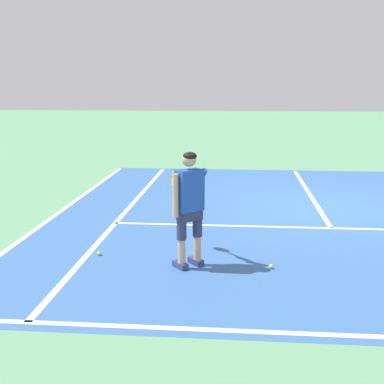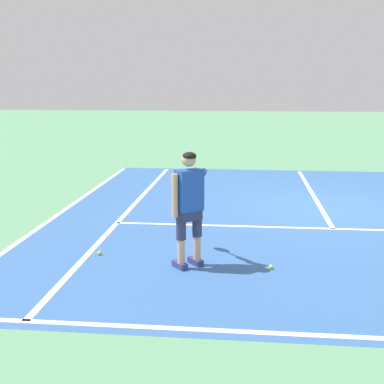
{
  "view_description": "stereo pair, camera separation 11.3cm",
  "coord_description": "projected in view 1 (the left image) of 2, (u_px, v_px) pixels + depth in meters",
  "views": [
    {
      "loc": [
        -1.77,
        -11.2,
        2.66
      ],
      "look_at": [
        -2.45,
        -3.57,
        1.05
      ],
      "focal_mm": 48.43,
      "sensor_mm": 36.0,
      "label": 1
    },
    {
      "loc": [
        -1.65,
        -11.19,
        2.66
      ],
      "look_at": [
        -2.45,
        -3.57,
        1.05
      ],
      "focal_mm": 48.43,
      "sensor_mm": 36.0,
      "label": 2
    }
  ],
  "objects": [
    {
      "name": "tennis_ball_by_baseline",
      "position": [
        99.0,
        253.0,
        8.15
      ],
      "size": [
        0.07,
        0.07,
        0.07
      ],
      "primitive_type": "sphere",
      "color": "#CCE02D",
      "rests_on": "ground"
    },
    {
      "name": "line_service",
      "position": [
        331.0,
        228.0,
        9.68
      ],
      "size": [
        8.23,
        0.1,
        0.01
      ],
      "primitive_type": "cube",
      "color": "white",
      "rests_on": "ground"
    },
    {
      "name": "ground_plane",
      "position": [
        318.0,
        207.0,
        11.31
      ],
      "size": [
        80.0,
        80.0,
        0.0
      ],
      "primitive_type": "plane",
      "color": "#609E70"
    },
    {
      "name": "court_inner_surface",
      "position": [
        322.0,
        214.0,
        10.72
      ],
      "size": [
        10.98,
        11.08,
        0.0
      ],
      "primitive_type": "cube",
      "color": "#3866A8",
      "rests_on": "ground"
    },
    {
      "name": "line_doubles_left",
      "position": [
        65.0,
        209.0,
        11.2
      ],
      "size": [
        0.1,
        10.68,
        0.01
      ],
      "primitive_type": "cube",
      "color": "white",
      "rests_on": "ground"
    },
    {
      "name": "line_centre_service",
      "position": [
        309.0,
        193.0,
        12.8
      ],
      "size": [
        0.1,
        6.4,
        0.01
      ],
      "primitive_type": "cube",
      "color": "white",
      "rests_on": "ground"
    },
    {
      "name": "tennis_ball_near_feet",
      "position": [
        271.0,
        267.0,
        7.57
      ],
      "size": [
        0.07,
        0.07,
        0.07
      ],
      "primitive_type": "sphere",
      "color": "#CCE02D",
      "rests_on": "ground"
    },
    {
      "name": "line_singles_left",
      "position": [
        127.0,
        210.0,
        11.08
      ],
      "size": [
        0.1,
        10.68,
        0.01
      ],
      "primitive_type": "cube",
      "color": "white",
      "rests_on": "ground"
    },
    {
      "name": "tennis_player",
      "position": [
        189.0,
        201.0,
        7.47
      ],
      "size": [
        0.67,
        1.19,
        1.71
      ],
      "color": "navy",
      "rests_on": "ground"
    }
  ]
}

